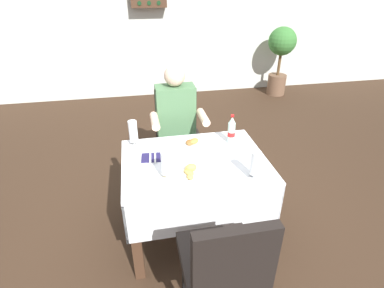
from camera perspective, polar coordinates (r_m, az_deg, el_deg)
ground_plane at (r=2.78m, az=-0.42°, el=-15.18°), size 11.00×11.00×0.00m
back_wall at (r=5.50m, az=-7.94°, el=24.00°), size 11.00×0.12×2.92m
main_dining_table at (r=2.36m, az=0.47°, el=-6.62°), size 1.08×0.82×0.74m
chair_far_diner_seat at (r=3.04m, az=-2.53°, el=1.98°), size 0.44×0.50×0.97m
chair_near_camera_side at (r=1.80m, az=5.92°, el=-21.65°), size 0.44×0.50×0.97m
seated_diner_far at (r=2.87m, az=-2.90°, el=3.72°), size 0.50×0.46×1.26m
plate_near_camera at (r=2.09m, az=-0.47°, el=-5.49°), size 0.26×0.26×0.07m
plate_far_diner at (r=2.44m, az=0.59°, el=0.02°), size 0.25×0.25×0.05m
beer_glass_left at (r=2.02m, az=-4.80°, el=-3.95°), size 0.08×0.08×0.20m
beer_glass_middle at (r=2.45m, az=-11.05°, el=2.04°), size 0.07×0.07×0.21m
beer_glass_right at (r=2.05m, az=11.86°, el=-3.81°), size 0.07×0.07×0.20m
cola_bottle_primary at (r=2.46m, az=7.47°, el=2.51°), size 0.06×0.06×0.25m
napkin_cutlery_set at (r=2.30m, az=-7.43°, el=-2.51°), size 0.18×0.19×0.01m
potted_plant_corner at (r=5.75m, az=16.43°, el=16.17°), size 0.48×0.48×1.19m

